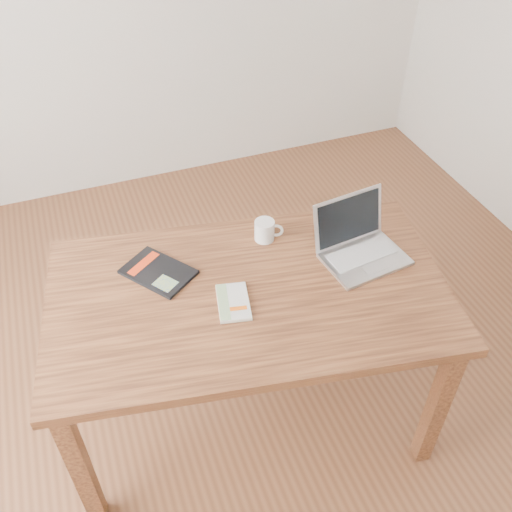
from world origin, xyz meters
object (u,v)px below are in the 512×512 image
object	(u,v)px
white_guidebook	(233,302)
desk	(249,307)
laptop	(359,244)
black_guidebook	(158,272)
coffee_mug	(265,230)

from	to	relation	value
white_guidebook	desk	bearing A→B (deg)	41.90
laptop	black_guidebook	bearing A→B (deg)	160.75
black_guidebook	laptop	xyz separation A→B (m)	(0.74, -0.16, 0.04)
coffee_mug	laptop	bearing A→B (deg)	-12.46
desk	laptop	xyz separation A→B (m)	(0.46, 0.04, 0.14)
desk	coffee_mug	size ratio (longest dim) A/B	14.00
white_guidebook	laptop	size ratio (longest dim) A/B	0.59
desk	coffee_mug	world-z (taller)	coffee_mug
desk	white_guidebook	xyz separation A→B (m)	(-0.07, -0.04, 0.10)
white_guidebook	black_guidebook	bearing A→B (deg)	142.74
desk	black_guidebook	world-z (taller)	black_guidebook
coffee_mug	black_guidebook	bearing A→B (deg)	-152.22
laptop	coffee_mug	bearing A→B (deg)	138.58
black_guidebook	white_guidebook	bearing A→B (deg)	-85.45
white_guidebook	laptop	world-z (taller)	laptop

